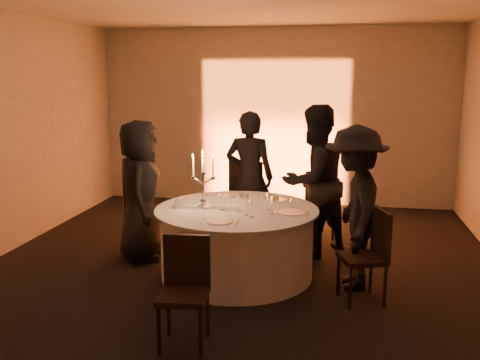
% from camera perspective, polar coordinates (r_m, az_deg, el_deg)
% --- Properties ---
extents(floor, '(7.00, 7.00, 0.00)m').
position_cam_1_polar(floor, '(6.11, -0.34, -10.07)').
color(floor, black).
rests_on(floor, ground).
extents(wall_back, '(7.00, 0.00, 7.00)m').
position_cam_1_polar(wall_back, '(9.18, 3.74, 6.74)').
color(wall_back, '#A6A29A').
rests_on(wall_back, floor).
extents(wall_front, '(7.00, 0.00, 7.00)m').
position_cam_1_polar(wall_front, '(2.45, -15.86, -6.36)').
color(wall_front, '#A6A29A').
rests_on(wall_front, floor).
extents(uplighter_fixture, '(0.25, 0.12, 0.10)m').
position_cam_1_polar(uplighter_fixture, '(9.12, 3.40, -2.53)').
color(uplighter_fixture, black).
rests_on(uplighter_fixture, floor).
extents(banquet_table, '(1.80, 1.80, 0.77)m').
position_cam_1_polar(banquet_table, '(5.98, -0.35, -6.64)').
color(banquet_table, black).
rests_on(banquet_table, floor).
extents(chair_left, '(0.55, 0.55, 0.95)m').
position_cam_1_polar(chair_left, '(6.88, -11.23, -3.15)').
color(chair_left, black).
rests_on(chair_left, floor).
extents(chair_back_left, '(0.50, 0.50, 1.07)m').
position_cam_1_polar(chair_back_left, '(7.38, 0.83, -1.39)').
color(chair_back_left, black).
rests_on(chair_back_left, floor).
extents(chair_back_right, '(0.62, 0.62, 1.03)m').
position_cam_1_polar(chair_back_right, '(7.00, 8.17, -2.41)').
color(chair_back_right, black).
rests_on(chair_back_right, floor).
extents(chair_right, '(0.52, 0.52, 0.93)m').
position_cam_1_polar(chair_right, '(5.44, 13.69, -7.31)').
color(chair_right, black).
rests_on(chair_right, floor).
extents(chair_front, '(0.43, 0.43, 0.91)m').
position_cam_1_polar(chair_front, '(4.54, -5.90, -11.00)').
color(chair_front, black).
rests_on(chair_front, floor).
extents(guest_left, '(0.74, 0.94, 1.69)m').
position_cam_1_polar(guest_left, '(6.52, -10.62, -1.12)').
color(guest_left, black).
rests_on(guest_left, floor).
extents(guest_back_left, '(0.66, 0.45, 1.76)m').
position_cam_1_polar(guest_back_left, '(7.07, 1.01, 0.30)').
color(guest_back_left, black).
rests_on(guest_back_left, floor).
extents(guest_back_right, '(1.15, 1.14, 1.87)m').
position_cam_1_polar(guest_back_right, '(6.58, 7.91, -0.14)').
color(guest_back_right, black).
rests_on(guest_back_right, floor).
extents(guest_right, '(0.72, 1.15, 1.72)m').
position_cam_1_polar(guest_right, '(5.67, 12.12, -2.92)').
color(guest_right, black).
rests_on(guest_right, floor).
extents(plate_left, '(0.36, 0.27, 0.01)m').
position_cam_1_polar(plate_left, '(6.20, -5.37, -2.27)').
color(plate_left, silver).
rests_on(plate_left, banquet_table).
extents(plate_back_left, '(0.36, 0.28, 0.01)m').
position_cam_1_polar(plate_back_left, '(6.45, -0.74, -1.70)').
color(plate_back_left, silver).
rests_on(plate_back_left, banquet_table).
extents(plate_back_right, '(0.35, 0.26, 0.08)m').
position_cam_1_polar(plate_back_right, '(6.26, 3.85, -2.01)').
color(plate_back_right, silver).
rests_on(plate_back_right, banquet_table).
extents(plate_right, '(0.36, 0.28, 0.01)m').
position_cam_1_polar(plate_right, '(5.70, 5.51, -3.48)').
color(plate_right, silver).
rests_on(plate_right, banquet_table).
extents(plate_front, '(0.36, 0.26, 0.01)m').
position_cam_1_polar(plate_front, '(5.34, -2.16, -4.45)').
color(plate_front, silver).
rests_on(plate_front, banquet_table).
extents(coffee_cup, '(0.11, 0.11, 0.07)m').
position_cam_1_polar(coffee_cup, '(5.95, -6.77, -2.66)').
color(coffee_cup, silver).
rests_on(coffee_cup, banquet_table).
extents(candelabra, '(0.28, 0.13, 0.66)m').
position_cam_1_polar(candelabra, '(5.87, -3.96, -0.82)').
color(candelabra, silver).
rests_on(candelabra, banquet_table).
extents(wine_glass_a, '(0.07, 0.07, 0.19)m').
position_cam_1_polar(wine_glass_a, '(5.78, 2.99, -1.91)').
color(wine_glass_a, white).
rests_on(wine_glass_a, banquet_table).
extents(wine_glass_b, '(0.07, 0.07, 0.19)m').
position_cam_1_polar(wine_glass_b, '(5.84, -3.81, -1.78)').
color(wine_glass_b, white).
rests_on(wine_glass_b, banquet_table).
extents(wine_glass_c, '(0.07, 0.07, 0.19)m').
position_cam_1_polar(wine_glass_c, '(5.74, -0.21, -1.99)').
color(wine_glass_c, white).
rests_on(wine_glass_c, banquet_table).
extents(wine_glass_d, '(0.07, 0.07, 0.19)m').
position_cam_1_polar(wine_glass_d, '(5.48, 1.24, -2.64)').
color(wine_glass_d, white).
rests_on(wine_glass_d, banquet_table).
extents(wine_glass_e, '(0.07, 0.07, 0.19)m').
position_cam_1_polar(wine_glass_e, '(5.56, 0.70, -2.42)').
color(wine_glass_e, white).
rests_on(wine_glass_e, banquet_table).
extents(wine_glass_f, '(0.07, 0.07, 0.19)m').
position_cam_1_polar(wine_glass_f, '(5.62, 3.45, -2.30)').
color(wine_glass_f, white).
rests_on(wine_glass_f, banquet_table).
extents(tumbler_a, '(0.07, 0.07, 0.09)m').
position_cam_1_polar(tumbler_a, '(5.81, -1.95, -2.77)').
color(tumbler_a, white).
rests_on(tumbler_a, banquet_table).
extents(tumbler_b, '(0.07, 0.07, 0.09)m').
position_cam_1_polar(tumbler_b, '(5.94, -2.75, -2.46)').
color(tumbler_b, white).
rests_on(tumbler_b, banquet_table).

